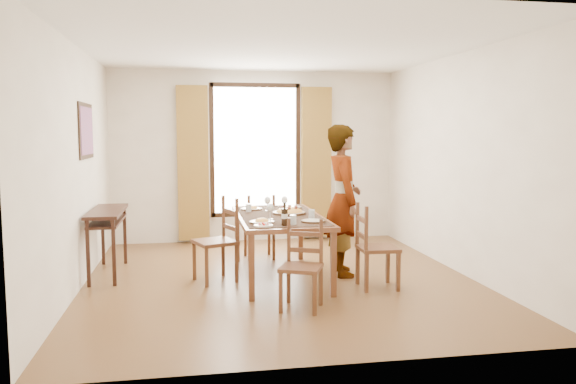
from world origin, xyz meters
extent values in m
plane|color=#483216|center=(0.00, 0.00, 0.00)|extent=(5.00, 5.00, 0.00)
cube|color=white|center=(0.00, 2.50, 1.35)|extent=(4.50, 0.10, 2.70)
cube|color=white|center=(0.00, -2.50, 1.35)|extent=(4.50, 0.10, 2.70)
cube|color=white|center=(-2.25, 0.00, 1.35)|extent=(0.10, 5.00, 2.70)
cube|color=white|center=(2.25, 0.00, 1.35)|extent=(0.10, 5.00, 2.70)
cube|color=white|center=(0.00, 0.00, 2.72)|extent=(4.50, 5.00, 0.04)
cube|color=white|center=(0.00, 2.47, 1.45)|extent=(1.30, 0.04, 2.00)
cube|color=olive|center=(-0.98, 2.41, 1.25)|extent=(0.48, 0.10, 2.40)
cube|color=olive|center=(0.98, 2.41, 1.25)|extent=(0.48, 0.10, 2.40)
cube|color=black|center=(-2.24, 0.60, 1.75)|extent=(0.02, 0.86, 0.66)
cube|color=#BC3523|center=(-2.23, 0.60, 1.75)|extent=(0.01, 0.76, 0.56)
cube|color=black|center=(-2.03, 0.60, 0.78)|extent=(0.38, 1.20, 0.04)
cube|color=black|center=(-2.03, 0.60, 0.66)|extent=(0.34, 1.10, 0.03)
cube|color=black|center=(-2.17, 0.05, 0.38)|extent=(0.04, 0.04, 0.76)
cube|color=black|center=(-2.17, 1.15, 0.38)|extent=(0.04, 0.04, 0.76)
cube|color=black|center=(-1.89, 0.05, 0.38)|extent=(0.04, 0.04, 0.76)
cube|color=black|center=(-1.89, 1.15, 0.38)|extent=(0.04, 0.04, 0.76)
cube|color=brown|center=(0.01, 0.10, 0.72)|extent=(0.99, 1.91, 0.05)
cube|color=black|center=(0.01, 0.10, 0.75)|extent=(0.91, 1.76, 0.01)
cube|color=brown|center=(-0.42, -0.79, 0.35)|extent=(0.06, 0.06, 0.70)
cube|color=brown|center=(-0.42, 1.00, 0.35)|extent=(0.06, 0.06, 0.70)
cube|color=brown|center=(0.44, -0.79, 0.35)|extent=(0.06, 0.06, 0.70)
cube|color=brown|center=(0.44, 1.00, 0.35)|extent=(0.06, 0.06, 0.70)
cube|color=brown|center=(-0.76, 0.06, 0.46)|extent=(0.56, 0.56, 0.04)
cube|color=brown|center=(-1.00, 0.16, 0.23)|extent=(0.04, 0.04, 0.46)
cube|color=brown|center=(-0.65, 0.30, 0.23)|extent=(0.04, 0.04, 0.46)
cube|color=brown|center=(-0.86, -0.18, 0.23)|extent=(0.04, 0.04, 0.46)
cube|color=brown|center=(-0.52, -0.05, 0.23)|extent=(0.04, 0.04, 0.46)
cube|color=brown|center=(-0.64, 0.30, 0.72)|extent=(0.04, 0.04, 0.52)
cube|color=brown|center=(-0.51, -0.05, 0.72)|extent=(0.04, 0.04, 0.52)
cube|color=brown|center=(-0.57, 0.13, 0.62)|extent=(0.16, 0.36, 0.05)
cube|color=brown|center=(-0.57, 0.13, 0.80)|extent=(0.16, 0.36, 0.05)
cube|color=brown|center=(-0.10, 1.19, 0.42)|extent=(0.42, 0.42, 0.04)
cube|color=brown|center=(0.06, 1.36, 0.21)|extent=(0.04, 0.04, 0.42)
cube|color=brown|center=(0.08, 1.02, 0.21)|extent=(0.04, 0.04, 0.42)
cube|color=brown|center=(-0.28, 1.35, 0.21)|extent=(0.04, 0.04, 0.42)
cube|color=brown|center=(-0.26, 1.01, 0.21)|extent=(0.04, 0.04, 0.42)
cube|color=brown|center=(0.08, 1.02, 0.66)|extent=(0.03, 0.03, 0.47)
cube|color=brown|center=(-0.26, 1.00, 0.66)|extent=(0.03, 0.03, 0.47)
cube|color=brown|center=(-0.09, 1.01, 0.57)|extent=(0.34, 0.04, 0.05)
cube|color=brown|center=(-0.09, 1.01, 0.73)|extent=(0.34, 0.04, 0.05)
cube|color=brown|center=(0.03, -1.14, 0.41)|extent=(0.51, 0.51, 0.04)
cube|color=brown|center=(-0.19, -1.22, 0.21)|extent=(0.04, 0.04, 0.41)
cube|color=brown|center=(-0.06, -0.92, 0.21)|extent=(0.04, 0.04, 0.41)
cube|color=brown|center=(0.12, -1.36, 0.21)|extent=(0.04, 0.04, 0.41)
cube|color=brown|center=(0.25, -1.05, 0.21)|extent=(0.04, 0.04, 0.41)
cube|color=brown|center=(-0.05, -0.91, 0.64)|extent=(0.03, 0.03, 0.46)
cube|color=brown|center=(0.25, -1.04, 0.64)|extent=(0.03, 0.03, 0.46)
cube|color=brown|center=(0.10, -0.98, 0.55)|extent=(0.31, 0.15, 0.05)
cube|color=brown|center=(0.10, -0.98, 0.72)|extent=(0.31, 0.15, 0.05)
cube|color=brown|center=(1.02, -0.53, 0.45)|extent=(0.43, 0.43, 0.04)
cube|color=brown|center=(1.20, -0.72, 0.22)|extent=(0.04, 0.04, 0.45)
cube|color=brown|center=(0.84, -0.71, 0.22)|extent=(0.04, 0.04, 0.45)
cube|color=brown|center=(1.20, -0.36, 0.22)|extent=(0.04, 0.04, 0.45)
cube|color=brown|center=(0.85, -0.35, 0.22)|extent=(0.04, 0.04, 0.45)
cube|color=brown|center=(0.83, -0.71, 0.70)|extent=(0.04, 0.04, 0.50)
cube|color=brown|center=(0.84, -0.35, 0.70)|extent=(0.04, 0.04, 0.50)
cube|color=brown|center=(0.83, -0.53, 0.60)|extent=(0.04, 0.36, 0.05)
cube|color=brown|center=(0.83, -0.53, 0.78)|extent=(0.04, 0.36, 0.05)
imported|color=#92939A|center=(0.80, 0.12, 0.91)|extent=(0.71, 0.50, 1.83)
cylinder|color=silver|center=(0.34, -0.21, 0.81)|extent=(0.07, 0.07, 0.10)
cylinder|color=silver|center=(-0.32, 0.43, 0.81)|extent=(0.07, 0.07, 0.10)
cylinder|color=silver|center=(0.05, -0.59, 0.81)|extent=(0.07, 0.07, 0.10)
camera|label=1|loc=(-1.02, -6.41, 1.73)|focal=35.00mm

